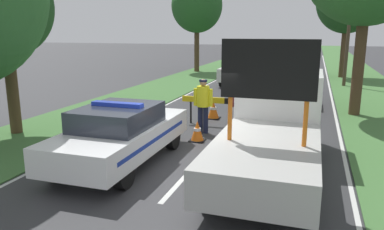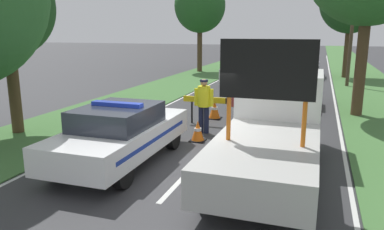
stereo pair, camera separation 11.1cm
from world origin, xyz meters
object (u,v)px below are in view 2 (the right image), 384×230
object	(u,v)px
police_officer	(204,101)
roadside_tree_mid_left	(5,8)
traffic_cone_behind_barrier	(215,110)
utility_pole	(352,23)
roadside_tree_near_right	(200,6)
traffic_cone_near_truck	(276,122)
pedestrian_civilian	(240,103)
queued_car_suv_grey	(306,66)
traffic_cone_near_police	(198,131)
work_truck	(275,123)
roadside_tree_far_left	(351,1)
queued_car_van_white	(242,71)
police_car	(121,133)
traffic_cone_centre_front	(278,117)
road_barrier	(226,103)
queued_car_wagon_maroon	(292,87)

from	to	relation	value
police_officer	roadside_tree_mid_left	distance (m)	6.83
traffic_cone_behind_barrier	utility_pole	xyz separation A→B (m)	(5.36, 10.76, 3.40)
roadside_tree_near_right	traffic_cone_near_truck	bearing A→B (deg)	-64.50
pedestrian_civilian	queued_car_suv_grey	distance (m)	16.99
traffic_cone_near_police	roadside_tree_mid_left	distance (m)	7.07
police_officer	traffic_cone_near_truck	world-z (taller)	police_officer
work_truck	utility_pole	bearing A→B (deg)	-100.27
work_truck	utility_pole	size ratio (longest dim) A/B	0.86
queued_car_suv_grey	utility_pole	distance (m)	6.00
roadside_tree_far_left	utility_pole	xyz separation A→B (m)	(-0.11, -4.52, -1.55)
queued_car_van_white	utility_pole	bearing A→B (deg)	-170.30
traffic_cone_behind_barrier	roadside_tree_near_right	bearing A→B (deg)	109.59
traffic_cone_behind_barrier	utility_pole	bearing A→B (deg)	63.52
police_car	utility_pole	xyz separation A→B (m)	(6.32, 16.25, 2.98)
traffic_cone_centre_front	utility_pole	size ratio (longest dim) A/B	0.09
police_officer	roadside_tree_far_left	xyz separation A→B (m)	(5.26, 17.38, 4.23)
road_barrier	queued_car_wagon_maroon	world-z (taller)	queued_car_wagon_maroon
pedestrian_civilian	traffic_cone_centre_front	bearing A→B (deg)	31.94
traffic_cone_centre_front	traffic_cone_near_police	bearing A→B (deg)	-128.41
police_officer	utility_pole	xyz separation A→B (m)	(5.15, 12.87, 2.68)
police_officer	traffic_cone_centre_front	distance (m)	2.94
work_truck	roadside_tree_far_left	size ratio (longest dim) A/B	0.83
traffic_cone_near_truck	utility_pole	distance (m)	12.75
traffic_cone_behind_barrier	road_barrier	bearing A→B (deg)	-55.17
work_truck	roadside_tree_near_right	world-z (taller)	roadside_tree_near_right
utility_pole	pedestrian_civilian	bearing A→B (deg)	-108.10
road_barrier	traffic_cone_near_police	distance (m)	2.20
traffic_cone_near_police	traffic_cone_near_truck	bearing A→B (deg)	40.99
traffic_cone_near_police	roadside_tree_far_left	bearing A→B (deg)	74.30
pedestrian_civilian	roadside_tree_mid_left	xyz separation A→B (m)	(-6.94, -2.47, 3.04)
traffic_cone_centre_front	roadside_tree_near_right	size ratio (longest dim) A/B	0.09
traffic_cone_near_police	queued_car_suv_grey	xyz separation A→B (m)	(2.48, 18.37, 0.47)
pedestrian_civilian	traffic_cone_centre_front	xyz separation A→B (m)	(1.14, 1.25, -0.64)
queued_car_van_white	utility_pole	size ratio (longest dim) A/B	0.60
traffic_cone_centre_front	roadside_tree_mid_left	distance (m)	9.63
road_barrier	queued_car_van_white	xyz separation A→B (m)	(-1.53, 10.64, -0.01)
pedestrian_civilian	queued_car_wagon_maroon	bearing A→B (deg)	61.74
traffic_cone_centre_front	utility_pole	world-z (taller)	utility_pole
roadside_tree_near_right	roadside_tree_mid_left	bearing A→B (deg)	-90.07
work_truck	queued_car_van_white	xyz separation A→B (m)	(-3.63, 14.15, -0.27)
traffic_cone_centre_front	work_truck	bearing A→B (deg)	-85.72
traffic_cone_centre_front	traffic_cone_near_truck	xyz separation A→B (m)	(0.02, -0.82, 0.02)
work_truck	roadside_tree_mid_left	size ratio (longest dim) A/B	1.11
traffic_cone_centre_front	queued_car_suv_grey	world-z (taller)	queued_car_suv_grey
queued_car_van_white	pedestrian_civilian	bearing A→B (deg)	100.95
traffic_cone_near_police	queued_car_van_white	distance (m)	12.82
police_officer	police_car	bearing A→B (deg)	56.14
police_car	roadside_tree_near_right	xyz separation A→B (m)	(-4.64, 21.24, 4.44)
traffic_cone_near_truck	roadside_tree_mid_left	bearing A→B (deg)	-160.34
traffic_cone_behind_barrier	traffic_cone_centre_front	bearing A→B (deg)	-8.44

